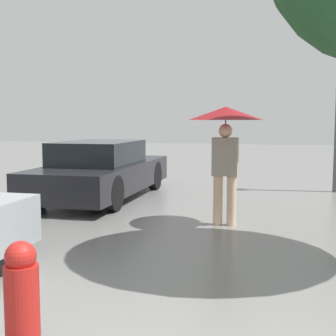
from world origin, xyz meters
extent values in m
cylinder|color=beige|center=(-0.47, 5.72, 0.39)|extent=(0.15, 0.15, 0.78)
cylinder|color=beige|center=(-0.26, 5.72, 0.39)|extent=(0.15, 0.15, 0.78)
cube|color=gray|center=(-0.37, 5.72, 1.07)|extent=(0.39, 0.23, 0.59)
sphere|color=beige|center=(-0.37, 5.72, 1.47)|extent=(0.21, 0.21, 0.21)
cylinder|color=#515456|center=(-0.37, 5.72, 1.33)|extent=(0.02, 0.02, 0.62)
cone|color=maroon|center=(-0.37, 5.72, 1.74)|extent=(1.15, 1.15, 0.20)
cube|color=black|center=(-3.19, 7.70, 0.45)|extent=(1.69, 4.44, 0.55)
cube|color=black|center=(-3.19, 7.48, 0.96)|extent=(1.43, 2.00, 0.47)
cylinder|color=black|center=(-3.95, 9.08, 0.33)|extent=(0.18, 0.65, 0.65)
cylinder|color=black|center=(-2.43, 9.08, 0.33)|extent=(0.18, 0.65, 0.65)
cylinder|color=black|center=(-3.95, 6.33, 0.33)|extent=(0.18, 0.65, 0.65)
cylinder|color=black|center=(-2.43, 6.33, 0.33)|extent=(0.18, 0.65, 0.65)
cylinder|color=#B21E19|center=(-1.25, 1.35, 0.32)|extent=(0.24, 0.24, 0.64)
sphere|color=#B21E19|center=(-1.25, 1.35, 0.70)|extent=(0.22, 0.22, 0.22)
camera|label=1|loc=(0.50, -1.47, 1.65)|focal=50.00mm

